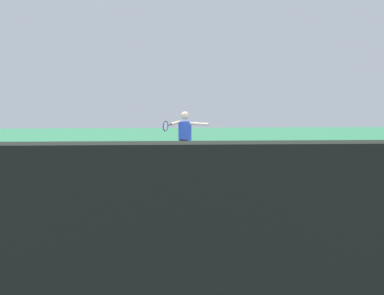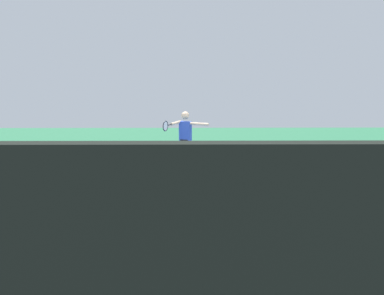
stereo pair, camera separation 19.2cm
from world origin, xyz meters
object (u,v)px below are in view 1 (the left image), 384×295
tennis_player (185,137)px  tennis_ball_far_corner (72,164)px  tennis_ball_centre_court (234,163)px  water_bottle (362,157)px

tennis_player → tennis_ball_far_corner: 3.94m
tennis_ball_centre_court → tennis_player: bearing=31.7°
tennis_player → water_bottle: bearing=-142.2°
tennis_ball_far_corner → tennis_ball_centre_court: size_ratio=1.00×
tennis_player → tennis_ball_far_corner: size_ratio=27.95×
tennis_ball_far_corner → tennis_ball_centre_court: bearing=179.4°
tennis_player → tennis_ball_far_corner: (3.65, -1.05, -1.04)m
tennis_ball_centre_court → water_bottle: water_bottle is taller
tennis_ball_far_corner → water_bottle: size_ratio=0.30×
tennis_ball_centre_court → water_bottle: size_ratio=0.30×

